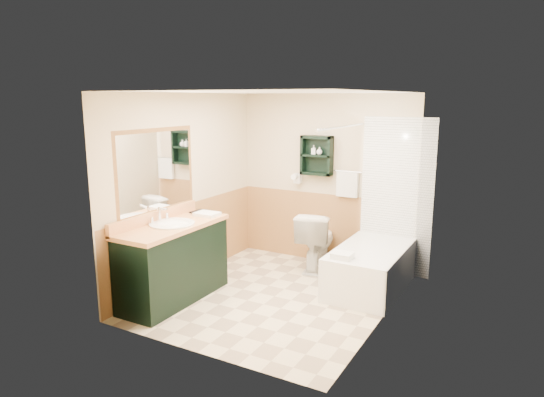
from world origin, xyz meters
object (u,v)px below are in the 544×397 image
at_px(bathtub, 372,268).
at_px(toilet, 316,240).
at_px(wall_shelf, 317,155).
at_px(vanity_book, 194,203).
at_px(soap_bottle_a, 314,152).
at_px(vanity, 174,262).
at_px(soap_bottle_b, 319,152).
at_px(hair_dryer, 298,178).

bearing_deg(bathtub, toilet, 160.30).
bearing_deg(toilet, wall_shelf, -73.66).
bearing_deg(wall_shelf, vanity_book, -126.96).
xyz_separation_m(toilet, soap_bottle_a, (-0.17, 0.25, 1.19)).
bearing_deg(vanity, bathtub, 37.44).
relative_size(vanity_book, soap_bottle_a, 1.70).
height_order(wall_shelf, soap_bottle_a, wall_shelf).
xyz_separation_m(vanity, soap_bottle_b, (0.94, 2.04, 1.15)).
distance_m(hair_dryer, toilet, 0.95).
relative_size(wall_shelf, bathtub, 0.37).
bearing_deg(wall_shelf, vanity, -113.67).
xyz_separation_m(hair_dryer, soap_bottle_b, (0.34, -0.03, 0.41)).
xyz_separation_m(wall_shelf, hair_dryer, (-0.30, 0.02, -0.35)).
xyz_separation_m(bathtub, toilet, (-0.90, 0.32, 0.14)).
height_order(vanity, soap_bottle_b, soap_bottle_b).
bearing_deg(soap_bottle_a, toilet, -54.88).
distance_m(vanity_book, soap_bottle_b, 1.88).
relative_size(vanity_book, soap_bottle_b, 2.01).
xyz_separation_m(vanity, toilet, (1.02, 1.79, -0.05)).
height_order(vanity_book, soap_bottle_a, soap_bottle_a).
relative_size(vanity, soap_bottle_a, 11.42).
height_order(wall_shelf, hair_dryer, wall_shelf).
height_order(wall_shelf, soap_bottle_b, wall_shelf).
relative_size(toilet, soap_bottle_a, 6.49).
bearing_deg(toilet, vanity, 49.29).
bearing_deg(vanity, vanity_book, 104.62).
height_order(vanity_book, soap_bottle_b, soap_bottle_b).
bearing_deg(hair_dryer, soap_bottle_b, -4.99).
bearing_deg(wall_shelf, soap_bottle_a, -173.43).
height_order(toilet, soap_bottle_a, soap_bottle_a).
distance_m(toilet, soap_bottle_a, 1.23).
bearing_deg(toilet, soap_bottle_b, -81.68).
xyz_separation_m(toilet, soap_bottle_b, (-0.09, 0.25, 1.20)).
bearing_deg(soap_bottle_b, vanity_book, -128.17).
distance_m(vanity, vanity_book, 0.86).
bearing_deg(vanity, soap_bottle_b, 65.26).
distance_m(bathtub, soap_bottle_a, 1.80).
bearing_deg(bathtub, hair_dryer, 155.77).
relative_size(hair_dryer, soap_bottle_a, 1.90).
relative_size(wall_shelf, toilet, 0.67).
bearing_deg(bathtub, soap_bottle_a, 152.08).
xyz_separation_m(vanity, vanity_book, (-0.17, 0.63, 0.56)).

